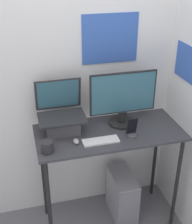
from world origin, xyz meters
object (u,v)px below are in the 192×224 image
mouse (76,141)px  computer_tower (122,195)px  monitor (123,101)px  laptop (62,119)px  keyboard (101,141)px  cell_phone (132,130)px

mouse → computer_tower: bearing=16.3°
monitor → computer_tower: size_ratio=1.21×
laptop → computer_tower: size_ratio=0.87×
laptop → keyboard: laptop is taller
monitor → computer_tower: bearing=-84.5°
laptop → cell_phone: (0.48, -0.21, -0.04)m
keyboard → mouse: mouse is taller
mouse → cell_phone: size_ratio=0.41×
laptop → cell_phone: size_ratio=2.42×
keyboard → cell_phone: cell_phone is taller
laptop → cell_phone: 0.53m
monitor → cell_phone: monitor is taller
laptop → mouse: bearing=-71.2°
monitor → keyboard: bearing=-137.6°
laptop → monitor: 0.49m
laptop → computer_tower: 0.93m
keyboard → laptop: bearing=137.1°
laptop → mouse: laptop is taller
laptop → monitor: size_ratio=0.72×
mouse → keyboard: bearing=-9.1°
cell_phone → computer_tower: bearing=89.9°
mouse → cell_phone: 0.42m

